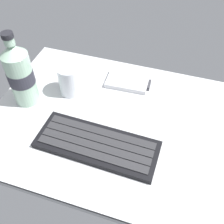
{
  "coord_description": "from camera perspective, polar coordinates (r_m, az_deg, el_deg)",
  "views": [
    {
      "loc": [
        13.48,
        -42.05,
        52.17
      ],
      "look_at": [
        0.0,
        0.0,
        3.0
      ],
      "focal_mm": 42.18,
      "sensor_mm": 36.0,
      "label": 1
    }
  ],
  "objects": [
    {
      "name": "ground_plane",
      "position": [
        0.69,
        -0.06,
        -2.35
      ],
      "size": [
        64.0,
        48.0,
        2.8
      ],
      "color": "#B7BABC"
    },
    {
      "name": "keyboard",
      "position": [
        0.63,
        -3.25,
        -7.0
      ],
      "size": [
        29.29,
        11.79,
        1.7
      ],
      "color": "black",
      "rests_on": "ground_plane"
    },
    {
      "name": "handheld_device",
      "position": [
        0.78,
        3.46,
        6.67
      ],
      "size": [
        13.06,
        8.16,
        1.5
      ],
      "color": "silver",
      "rests_on": "ground_plane"
    },
    {
      "name": "juice_cup",
      "position": [
        0.74,
        -9.06,
        6.71
      ],
      "size": [
        6.4,
        6.4,
        8.5
      ],
      "color": "silver",
      "rests_on": "ground_plane"
    },
    {
      "name": "water_bottle",
      "position": [
        0.71,
        -19.13,
        7.93
      ],
      "size": [
        6.73,
        6.73,
        20.8
      ],
      "color": "#9EC1A8",
      "rests_on": "ground_plane"
    }
  ]
}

